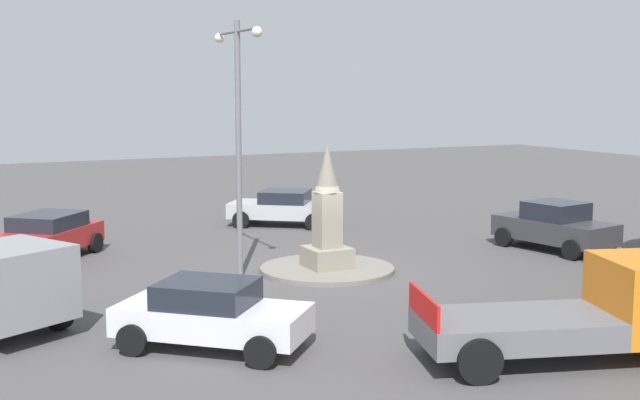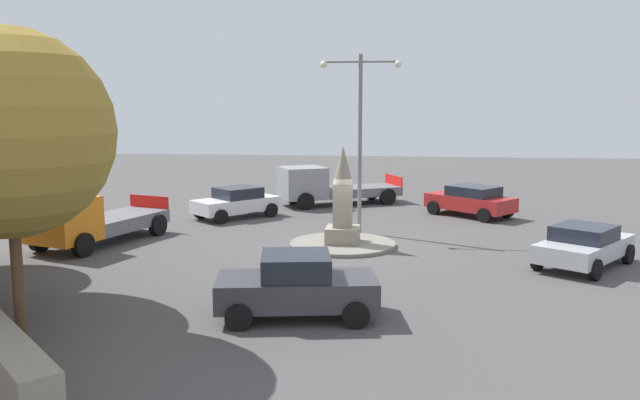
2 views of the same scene
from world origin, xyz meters
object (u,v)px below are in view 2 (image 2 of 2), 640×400
Objects in this scene: car_dark_grey_parked_right at (297,286)px; truck_grey_approaching at (325,186)px; streetlamp at (360,125)px; car_red_passing at (471,200)px; tree_near_wall at (8,133)px; monument at (343,203)px; truck_orange_near_island at (88,221)px; car_white_waiting at (237,202)px; car_silver_parked_left at (584,245)px.

truck_grey_approaching is at bearing -85.61° from car_dark_grey_parked_right.
streetlamp is 1.69× the size of car_red_passing.
car_red_passing is 0.61× the size of tree_near_wall.
monument is 0.85× the size of car_red_passing.
streetlamp is 1.20× the size of truck_orange_near_island.
truck_grey_approaching reaches higher than car_white_waiting.
car_red_passing is at bearing -110.70° from car_dark_grey_parked_right.
truck_grey_approaching reaches higher than car_silver_parked_left.
car_dark_grey_parked_right is (-4.90, 13.39, 0.06)m from car_white_waiting.
truck_orange_near_island is at bearing -38.17° from car_dark_grey_parked_right.
truck_grey_approaching reaches higher than truck_orange_near_island.
truck_grey_approaching is at bearing -49.82° from car_silver_parked_left.
tree_near_wall is at bearing 55.65° from car_red_passing.
monument is 8.85m from car_red_passing.
car_dark_grey_parked_right is (8.35, 6.02, 0.09)m from car_silver_parked_left.
tree_near_wall is at bearing 85.91° from car_white_waiting.
car_silver_parked_left is at bearing -144.20° from car_dark_grey_parked_right.
car_white_waiting is at bearing -120.68° from truck_orange_near_island.
car_white_waiting is (5.76, -2.79, -3.62)m from streetlamp.
truck_grey_approaching is (-3.56, -4.11, 0.24)m from car_white_waiting.
streetlamp is 1.65× the size of car_silver_parked_left.
truck_orange_near_island reaches higher than car_dark_grey_parked_right.
monument is at bearing 135.12° from car_white_waiting.
car_silver_parked_left is at bearing 130.18° from truck_grey_approaching.
truck_grey_approaching is at bearing -103.42° from tree_near_wall.
car_red_passing is at bearing -124.35° from tree_near_wall.
truck_grey_approaching is (-7.42, -10.62, 0.02)m from truck_orange_near_island.
truck_grey_approaching reaches higher than car_dark_grey_parked_right.
streetlamp reaches higher than car_white_waiting.
tree_near_wall is at bearing 29.27° from car_silver_parked_left.
monument reaches higher than car_silver_parked_left.
streetlamp reaches higher than truck_grey_approaching.
car_red_passing is 9.48m from car_silver_parked_left.
monument is at bearing 79.81° from streetlamp.
car_dark_grey_parked_right is at bearing 35.80° from car_silver_parked_left.
monument is 0.89× the size of car_white_waiting.
tree_near_wall is at bearing 18.62° from car_dark_grey_parked_right.
car_dark_grey_parked_right is at bearing 69.30° from car_red_passing.
car_red_passing is (-10.62, -1.74, 0.02)m from car_white_waiting.
monument reaches higher than car_dark_grey_parked_right.
streetlamp is at bearing 42.97° from car_red_passing.
car_silver_parked_left is at bearing 150.93° from car_white_waiting.
car_silver_parked_left is 0.73× the size of truck_orange_near_island.
car_white_waiting is 0.95× the size of car_red_passing.
monument is at bearing 52.94° from car_red_passing.
truck_orange_near_island is (3.86, 6.51, 0.22)m from car_white_waiting.
monument is 12.35m from tree_near_wall.
streetlamp is 1.10× the size of truck_grey_approaching.
car_silver_parked_left is 16.91m from tree_near_wall.
car_white_waiting is (5.31, -5.29, -0.86)m from monument.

